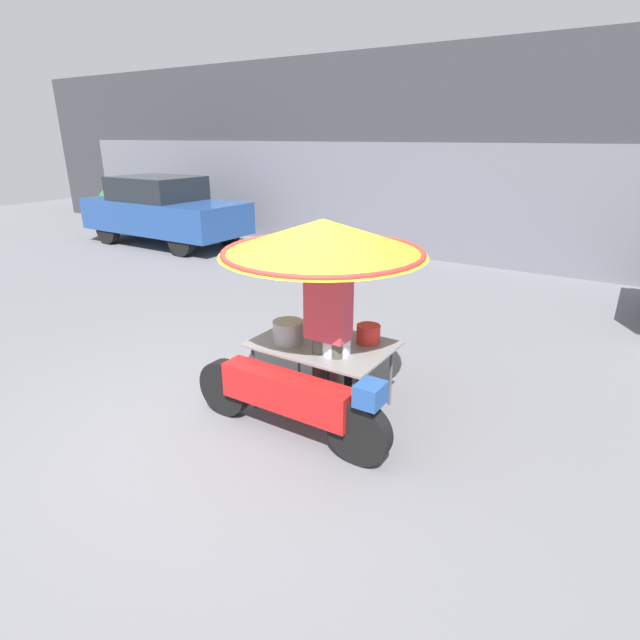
# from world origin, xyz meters

# --- Properties ---
(ground_plane) EXTENTS (36.00, 36.00, 0.00)m
(ground_plane) POSITION_xyz_m (0.00, 0.00, 0.00)
(ground_plane) COLOR slate
(shopfront_building) EXTENTS (28.00, 2.06, 4.22)m
(shopfront_building) POSITION_xyz_m (0.00, 8.32, 2.09)
(shopfront_building) COLOR #38383D
(shopfront_building) RESTS_ON ground
(vendor_motorcycle_cart) EXTENTS (1.99, 1.86, 1.86)m
(vendor_motorcycle_cart) POSITION_xyz_m (0.42, 0.65, 1.45)
(vendor_motorcycle_cart) COLOR black
(vendor_motorcycle_cart) RESTS_ON ground
(vendor_person) EXTENTS (0.38, 0.23, 1.70)m
(vendor_person) POSITION_xyz_m (0.59, 0.53, 0.96)
(vendor_person) COLOR #4C473D
(vendor_person) RESTS_ON ground
(parked_car) EXTENTS (4.15, 1.76, 1.62)m
(parked_car) POSITION_xyz_m (-7.05, 5.37, 0.83)
(parked_car) COLOR black
(parked_car) RESTS_ON ground
(potted_plant) EXTENTS (0.90, 0.90, 1.09)m
(potted_plant) POSITION_xyz_m (-10.69, 6.62, 0.63)
(potted_plant) COLOR #2D2D33
(potted_plant) RESTS_ON ground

